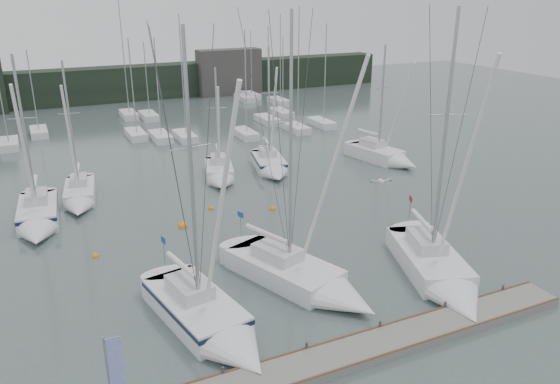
# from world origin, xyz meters

# --- Properties ---
(ground) EXTENTS (160.00, 160.00, 0.00)m
(ground) POSITION_xyz_m (0.00, 0.00, 0.00)
(ground) COLOR #4A5A58
(ground) RESTS_ON ground
(dock) EXTENTS (24.00, 2.00, 0.40)m
(dock) POSITION_xyz_m (0.00, -5.00, 0.20)
(dock) COLOR #61615D
(dock) RESTS_ON ground
(far_treeline) EXTENTS (90.00, 4.00, 5.00)m
(far_treeline) POSITION_xyz_m (0.00, 62.00, 2.50)
(far_treeline) COLOR black
(far_treeline) RESTS_ON ground
(far_building_right) EXTENTS (10.00, 3.00, 7.00)m
(far_building_right) POSITION_xyz_m (18.00, 60.00, 3.50)
(far_building_right) COLOR #413E3B
(far_building_right) RESTS_ON ground
(mast_forest) EXTENTS (52.94, 27.85, 14.88)m
(mast_forest) POSITION_xyz_m (-1.18, 42.46, 0.48)
(mast_forest) COLOR silver
(mast_forest) RESTS_ON ground
(sailboat_near_left) EXTENTS (4.56, 9.83, 15.33)m
(sailboat_near_left) POSITION_xyz_m (-5.35, -0.74, 0.61)
(sailboat_near_left) COLOR silver
(sailboat_near_left) RESTS_ON ground
(sailboat_near_center) EXTENTS (6.31, 10.28, 15.90)m
(sailboat_near_center) POSITION_xyz_m (0.90, 0.81, 0.54)
(sailboat_near_center) COLOR silver
(sailboat_near_center) RESTS_ON ground
(sailboat_near_right) EXTENTS (6.05, 10.36, 15.95)m
(sailboat_near_right) POSITION_xyz_m (7.76, -1.77, 0.58)
(sailboat_near_right) COLOR silver
(sailboat_near_right) RESTS_ON ground
(sailboat_mid_a) EXTENTS (3.23, 8.41, 12.60)m
(sailboat_mid_a) POSITION_xyz_m (-12.30, 16.62, 0.63)
(sailboat_mid_a) COLOR silver
(sailboat_mid_a) RESTS_ON ground
(sailboat_mid_b) EXTENTS (3.25, 7.64, 11.55)m
(sailboat_mid_b) POSITION_xyz_m (-9.18, 20.05, 0.51)
(sailboat_mid_b) COLOR silver
(sailboat_mid_b) RESTS_ON ground
(sailboat_mid_c) EXTENTS (4.04, 7.16, 10.37)m
(sailboat_mid_c) POSITION_xyz_m (2.51, 20.59, 0.55)
(sailboat_mid_c) COLOR silver
(sailboat_mid_c) RESTS_ON ground
(sailboat_mid_d) EXTENTS (4.03, 7.57, 11.88)m
(sailboat_mid_d) POSITION_xyz_m (7.51, 20.79, 0.58)
(sailboat_mid_d) COLOR silver
(sailboat_mid_d) RESTS_ON ground
(sailboat_mid_e) EXTENTS (4.17, 8.22, 11.80)m
(sailboat_mid_e) POSITION_xyz_m (18.76, 18.76, 0.58)
(sailboat_mid_e) COLOR silver
(sailboat_mid_e) RESTS_ON ground
(buoy_a) EXTENTS (0.71, 0.71, 0.71)m
(buoy_a) POSITION_xyz_m (-3.13, 12.45, 0.00)
(buoy_a) COLOR orange
(buoy_a) RESTS_ON ground
(buoy_b) EXTENTS (0.49, 0.49, 0.49)m
(buoy_b) POSITION_xyz_m (3.93, 12.68, 0.00)
(buoy_b) COLOR orange
(buoy_b) RESTS_ON ground
(buoy_c) EXTENTS (0.47, 0.47, 0.47)m
(buoy_c) POSITION_xyz_m (-9.33, 10.27, 0.00)
(buoy_c) COLOR orange
(buoy_c) RESTS_ON ground
(dock_banner) EXTENTS (0.60, 0.08, 3.97)m
(dock_banner) POSITION_xyz_m (-10.48, -5.25, 2.74)
(dock_banner) COLOR #989B9F
(dock_banner) RESTS_ON dock
(seagull) EXTENTS (0.97, 0.46, 0.19)m
(seagull) POSITION_xyz_m (2.74, -2.34, 7.19)
(seagull) COLOR silver
(seagull) RESTS_ON ground
(buoy_d) EXTENTS (0.48, 0.48, 0.48)m
(buoy_d) POSITION_xyz_m (-0.25, 14.76, 0.00)
(buoy_d) COLOR orange
(buoy_d) RESTS_ON ground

